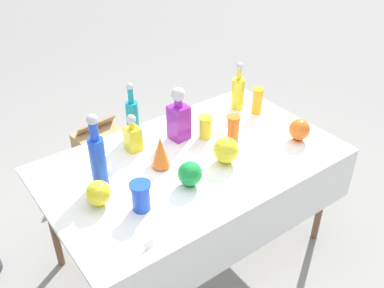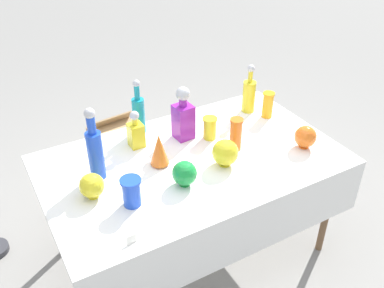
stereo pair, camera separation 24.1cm
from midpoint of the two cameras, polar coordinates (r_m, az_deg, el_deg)
ground_plane at (r=2.97m, az=2.39°, el=-14.00°), size 40.00×40.00×0.00m
display_table at (r=2.48m, az=3.23°, el=-3.63°), size 1.71×1.03×0.76m
tall_bottle_0 at (r=2.65m, az=-4.56°, el=4.10°), size 0.08×0.08×0.36m
tall_bottle_1 at (r=2.26m, az=-9.87°, el=-0.88°), size 0.08×0.08×0.42m
tall_bottle_2 at (r=2.92m, az=9.98°, el=6.52°), size 0.09×0.09×0.34m
square_decanter_0 at (r=2.58m, az=1.50°, el=3.67°), size 0.12×0.12×0.34m
square_decanter_1 at (r=2.53m, az=-4.82°, el=1.49°), size 0.08×0.08×0.24m
slender_vase_0 at (r=2.89m, az=12.46°, el=5.16°), size 0.08×0.08×0.18m
slender_vase_1 at (r=2.61m, az=5.03°, el=2.16°), size 0.09×0.09×0.14m
slender_vase_2 at (r=2.11m, az=-4.85°, el=-6.39°), size 0.11×0.11×0.15m
slender_vase_3 at (r=2.51m, az=8.63°, el=1.32°), size 0.08×0.08×0.20m
fluted_vase_0 at (r=2.36m, az=-1.49°, el=-0.85°), size 0.11×0.11×0.20m
round_bowl_0 at (r=2.19m, az=-10.17°, el=-5.61°), size 0.13×0.13×0.14m
round_bowl_1 at (r=2.39m, az=7.35°, el=-1.24°), size 0.15×0.15×0.16m
round_bowl_2 at (r=2.23m, az=2.09°, el=-4.04°), size 0.13×0.13×0.14m
round_bowl_3 at (r=2.64m, az=17.44°, el=0.84°), size 0.13×0.13×0.14m
price_tag_left at (r=1.96m, az=-4.55°, el=-12.70°), size 0.05×0.02×0.04m
cardboard_box_behind_left at (r=3.54m, az=-7.67°, el=-1.01°), size 0.41×0.44×0.48m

